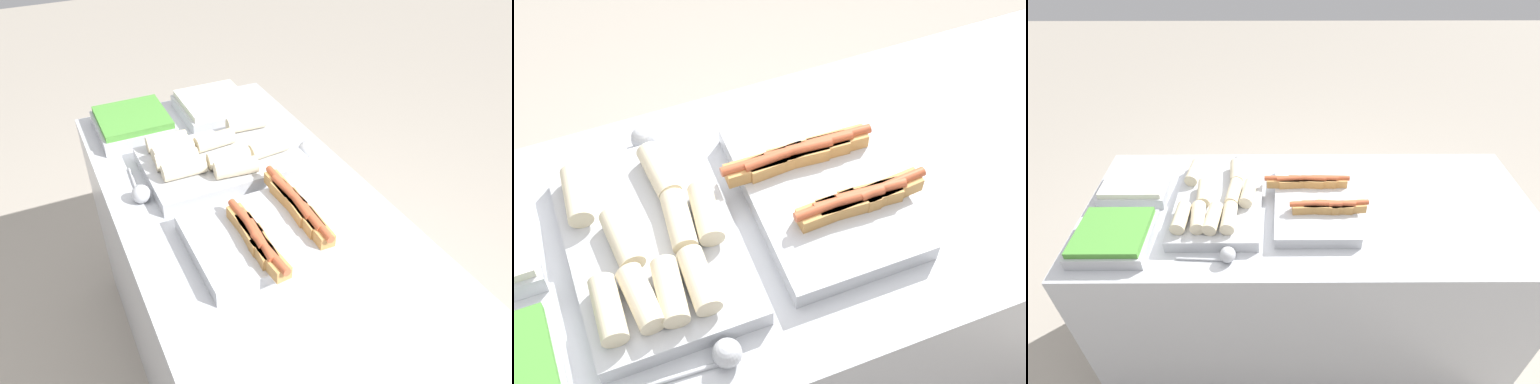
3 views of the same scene
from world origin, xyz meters
The scene contains 7 objects.
counter centered at (0.00, 0.00, 0.46)m, with size 1.89×0.80×0.92m.
tray_hotdogs centered at (0.02, 0.00, 0.96)m, with size 0.42×0.49×0.10m.
tray_wraps centered at (-0.38, -0.01, 0.96)m, with size 0.35×0.52×0.10m.
tray_side_front centered at (-0.75, -0.21, 0.96)m, with size 0.28×0.27×0.07m.
tray_side_back centered at (-0.75, 0.12, 0.96)m, with size 0.28×0.27×0.07m.
serving_spoon_near centered at (-0.32, -0.30, 0.95)m, with size 0.22×0.06×0.06m.
serving_spoon_far centered at (-0.33, 0.30, 0.95)m, with size 0.21×0.06×0.06m.
Camera 1 is at (0.94, -0.50, 1.88)m, focal length 35.00 mm.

